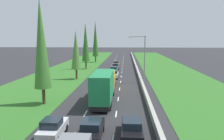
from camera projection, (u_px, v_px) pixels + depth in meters
name	position (u px, v px, depth m)	size (l,w,h in m)	color
ground_plane	(117.00, 68.00, 62.33)	(300.00, 300.00, 0.00)	#28282B
grass_verge_left	(75.00, 67.00, 63.17)	(14.00, 140.00, 0.04)	#2D6623
grass_verge_right	(166.00, 68.00, 61.37)	(14.00, 140.00, 0.04)	#2D6623
median_barrier	(136.00, 66.00, 61.89)	(0.44, 120.00, 0.85)	#9E9B93
lane_markings	(117.00, 68.00, 62.33)	(3.64, 116.00, 0.01)	white
black_sedan_centre_lane	(92.00, 129.00, 17.79)	(1.82, 4.50, 1.64)	black
green_box_truck_centre_lane	(103.00, 87.00, 27.64)	(2.46, 9.40, 4.18)	black
yellow_van_centre_lane	(109.00, 78.00, 37.55)	(1.96, 4.90, 2.82)	yellow
white_sedan_centre_lane	(114.00, 74.00, 45.54)	(1.82, 4.50, 1.64)	white
silver_hatchback_left_lane	(53.00, 128.00, 17.99)	(1.74, 3.90, 1.72)	silver
teal_sedan_centre_lane	(114.00, 70.00, 52.15)	(1.82, 4.50, 1.64)	teal
grey_sedan_centre_lane	(116.00, 66.00, 58.81)	(1.82, 4.50, 1.64)	slate
orange_sedan_centre_lane	(116.00, 64.00, 64.79)	(1.82, 4.50, 1.64)	orange
black_sedan_right_lane	(132.00, 128.00, 18.01)	(1.82, 4.50, 1.64)	black
poplar_tree_second	(41.00, 44.00, 26.17)	(2.14, 2.14, 13.46)	#4C3823
poplar_tree_third	(76.00, 50.00, 43.28)	(2.05, 2.05, 10.16)	#4C3823
poplar_tree_fourth	(86.00, 42.00, 58.22)	(2.12, 2.12, 12.87)	#4C3823
poplar_tree_fifth	(95.00, 39.00, 74.91)	(2.17, 2.17, 14.93)	#4C3823
street_light_mast	(143.00, 56.00, 39.91)	(3.20, 0.28, 9.00)	gray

